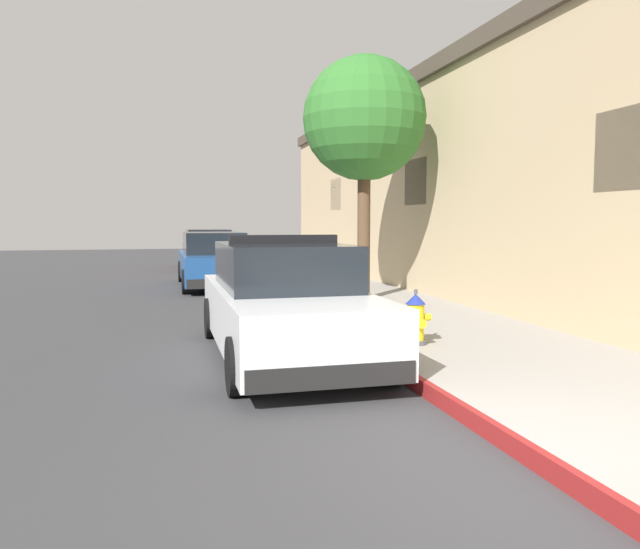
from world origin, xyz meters
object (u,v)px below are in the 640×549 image
parked_car_silver_ahead (214,261)px  fire_hydrant (416,319)px  police_cruiser (285,303)px  street_tree (364,120)px  parked_car_dark_far (208,250)px

parked_car_silver_ahead → fire_hydrant: parked_car_silver_ahead is taller
police_cruiser → parked_car_silver_ahead: size_ratio=1.00×
police_cruiser → fire_hydrant: police_cruiser is taller
police_cruiser → fire_hydrant: bearing=-13.4°
police_cruiser → fire_hydrant: 1.82m
police_cruiser → street_tree: size_ratio=0.93×
police_cruiser → parked_car_dark_far: police_cruiser is taller
parked_car_dark_far → fire_hydrant: size_ratio=6.37×
parked_car_dark_far → fire_hydrant: parked_car_dark_far is taller
fire_hydrant → street_tree: street_tree is taller
parked_car_silver_ahead → street_tree: 6.71m
parked_car_silver_ahead → parked_car_dark_far: size_ratio=1.00×
parked_car_dark_far → street_tree: size_ratio=0.93×
police_cruiser → parked_car_dark_far: bearing=89.4°
fire_hydrant → street_tree: bearing=79.7°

